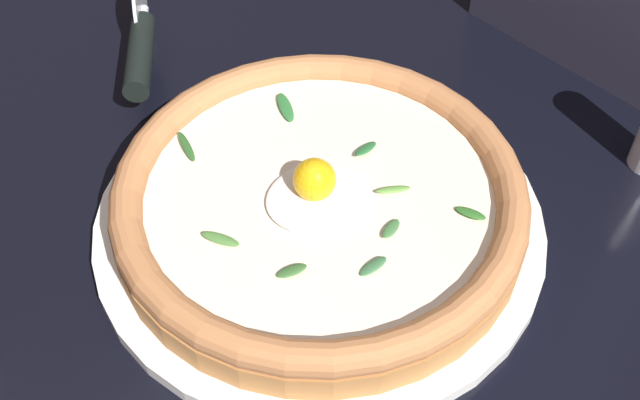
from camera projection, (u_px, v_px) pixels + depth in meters
ground_plane at (262, 262)px, 0.59m from camera, size 2.40×2.40×0.03m
pizza_plate at (320, 223)px, 0.59m from camera, size 0.33×0.33×0.01m
pizza at (320, 199)px, 0.57m from camera, size 0.30×0.30×0.06m
pizza_cutter at (141, 42)px, 0.68m from camera, size 0.07×0.15×0.07m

